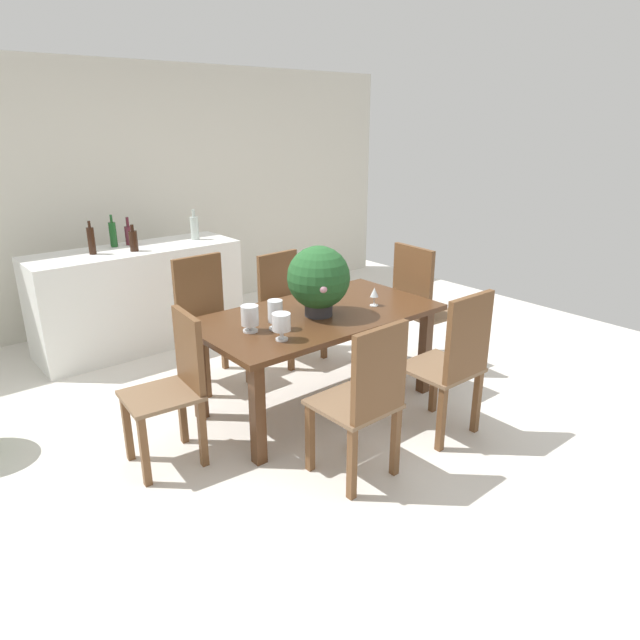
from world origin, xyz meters
TOP-DOWN VIEW (x-y plane):
  - ground_plane at (0.00, 0.00)m, footprint 7.04×7.04m
  - back_wall at (0.00, 2.60)m, footprint 6.40×0.10m
  - dining_table at (0.00, -0.24)m, footprint 1.77×0.95m
  - chair_far_left at (-0.40, 0.68)m, footprint 0.47×0.46m
  - chair_near_right at (0.40, -1.17)m, footprint 0.45×0.45m
  - chair_foot_end at (1.12, -0.24)m, footprint 0.46×0.50m
  - chair_far_right at (0.39, 0.68)m, footprint 0.49×0.48m
  - chair_head_end at (-1.13, -0.25)m, footprint 0.47×0.44m
  - chair_near_left at (-0.40, -1.17)m, footprint 0.44×0.45m
  - flower_centerpiece at (-0.02, -0.29)m, footprint 0.44×0.44m
  - crystal_vase_left at (-0.51, -0.51)m, footprint 0.12×0.12m
  - crystal_vase_center_near at (-0.42, -0.33)m, footprint 0.10×0.10m
  - crystal_vase_right at (-0.58, -0.25)m, footprint 0.12×0.12m
  - wine_glass at (0.44, -0.38)m, footprint 0.06×0.06m
  - kitchen_counter at (-0.52, 1.77)m, footprint 1.88×0.65m
  - wine_bottle_clear at (-0.56, 1.65)m, footprint 0.07×0.07m
  - wine_bottle_tall at (0.11, 1.77)m, footprint 0.08×0.08m
  - wine_bottle_amber at (-0.89, 1.77)m, footprint 0.06×0.06m
  - wine_bottle_green at (-0.49, 1.94)m, footprint 0.07×0.07m
  - wine_bottle_dark at (-0.63, 1.95)m, footprint 0.06×0.06m

SIDE VIEW (x-z plane):
  - ground_plane at x=0.00m, z-range 0.00..0.00m
  - kitchen_counter at x=-0.52m, z-range 0.00..0.94m
  - chair_far_right at x=0.39m, z-range 0.06..1.00m
  - chair_head_end at x=-1.13m, z-range 0.05..1.01m
  - chair_near_left at x=-0.40m, z-range 0.05..1.06m
  - chair_near_right at x=0.40m, z-range 0.05..1.08m
  - chair_far_left at x=-0.40m, z-range 0.05..1.08m
  - chair_foot_end at x=1.12m, z-range 0.05..1.13m
  - dining_table at x=0.00m, z-range 0.27..1.01m
  - wine_glass at x=0.44m, z-range 0.76..0.90m
  - crystal_vase_right at x=-0.58m, z-range 0.75..0.93m
  - crystal_vase_left at x=-0.51m, z-range 0.76..0.93m
  - crystal_vase_center_near at x=-0.42m, z-range 0.75..0.95m
  - flower_centerpiece at x=-0.02m, z-range 0.75..1.25m
  - wine_bottle_green at x=-0.49m, z-range 0.90..1.16m
  - wine_bottle_clear at x=-0.56m, z-range 0.91..1.15m
  - wine_bottle_tall at x=0.11m, z-range 0.91..1.20m
  - wine_bottle_dark at x=-0.63m, z-range 0.91..1.20m
  - wine_bottle_amber at x=-0.89m, z-range 0.91..1.20m
  - back_wall at x=0.00m, z-range 0.00..2.60m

